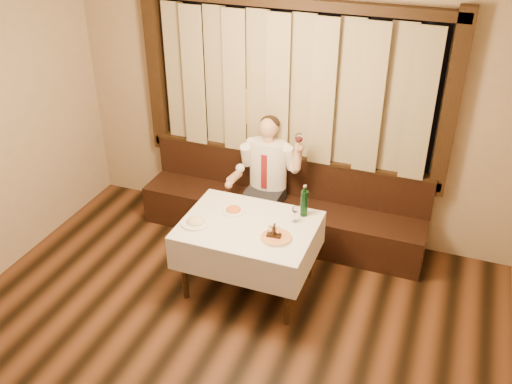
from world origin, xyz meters
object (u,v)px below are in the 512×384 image
at_px(dining_table, 249,233).
at_px(pasta_red, 233,208).
at_px(pizza, 276,237).
at_px(cruet_caddy, 274,233).
at_px(banquette, 282,210).
at_px(pasta_cream, 196,220).
at_px(green_bottle, 304,203).
at_px(seated_man, 266,171).

bearing_deg(dining_table, pasta_red, 143.77).
relative_size(pizza, cruet_caddy, 2.13).
distance_m(pasta_red, cruet_caddy, 0.60).
distance_m(pizza, pasta_red, 0.62).
bearing_deg(banquette, cruet_caddy, -75.45).
bearing_deg(cruet_caddy, pizza, -14.78).
height_order(banquette, pasta_cream, banquette).
xyz_separation_m(banquette, green_bottle, (0.44, -0.69, 0.59)).
bearing_deg(pizza, cruet_caddy, 169.50).
xyz_separation_m(pizza, cruet_caddy, (-0.03, 0.00, 0.04)).
relative_size(pasta_cream, green_bottle, 0.87).
bearing_deg(pasta_cream, seated_man, 73.81).
bearing_deg(cruet_caddy, pasta_red, 146.52).
relative_size(pizza, green_bottle, 0.91).
bearing_deg(green_bottle, cruet_caddy, -107.26).
xyz_separation_m(dining_table, green_bottle, (0.44, 0.34, 0.25)).
height_order(dining_table, green_bottle, green_bottle).
bearing_deg(pasta_cream, pasta_red, 52.03).
xyz_separation_m(banquette, pasta_cream, (-0.48, -1.19, 0.49)).
bearing_deg(dining_table, seated_man, 99.61).
distance_m(banquette, pasta_cream, 1.37).
bearing_deg(green_bottle, seated_man, 135.26).
bearing_deg(pizza, banquette, 105.68).
bearing_deg(pizza, dining_table, 157.69).
bearing_deg(pasta_cream, dining_table, 18.76).
xyz_separation_m(green_bottle, seated_man, (-0.60, 0.60, -0.07)).
relative_size(pizza, pasta_red, 1.25).
bearing_deg(pasta_red, dining_table, -36.23).
relative_size(pasta_cream, cruet_caddy, 2.05).
bearing_deg(pasta_cream, pizza, 2.04).
xyz_separation_m(dining_table, pasta_red, (-0.22, 0.16, 0.14)).
distance_m(pasta_red, green_bottle, 0.70).
bearing_deg(pasta_red, green_bottle, 14.65).
bearing_deg(cruet_caddy, pasta_cream, 178.18).
height_order(banquette, pasta_red, banquette).
bearing_deg(pasta_cream, green_bottle, 28.48).
distance_m(banquette, seated_man, 0.55).
relative_size(green_bottle, seated_man, 0.23).
relative_size(dining_table, pizza, 4.21).
xyz_separation_m(banquette, pasta_red, (-0.22, -0.86, 0.48)).
height_order(pasta_red, green_bottle, green_bottle).
xyz_separation_m(pasta_red, green_bottle, (0.67, 0.17, 0.11)).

